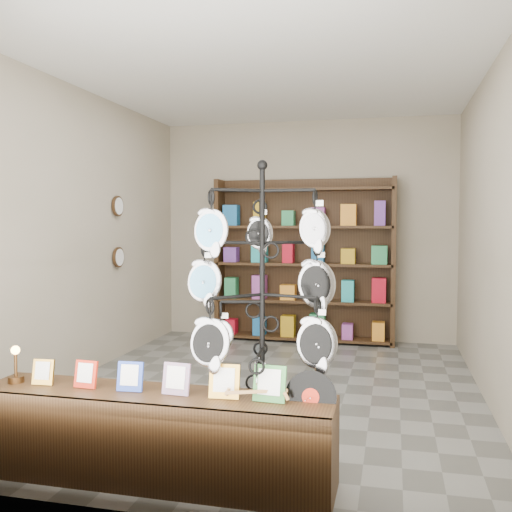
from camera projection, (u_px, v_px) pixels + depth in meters
The scene contains 6 objects.
ground at pixel (267, 388), 5.53m from camera, with size 5.00×5.00×0.00m, color slate.
room_envelope at pixel (267, 197), 5.42m from camera, with size 5.00×5.00×5.00m.
display_tree at pixel (262, 295), 3.57m from camera, with size 1.04×1.03×1.99m.
front_shelf at pixel (154, 436), 3.54m from camera, with size 2.25×0.46×0.80m.
back_shelving at pixel (304, 265), 7.70m from camera, with size 2.42×0.36×2.20m.
wall_clocks at pixel (118, 232), 6.68m from camera, with size 0.03×0.24×0.84m.
Camera 1 is at (1.18, -5.32, 1.60)m, focal length 40.00 mm.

